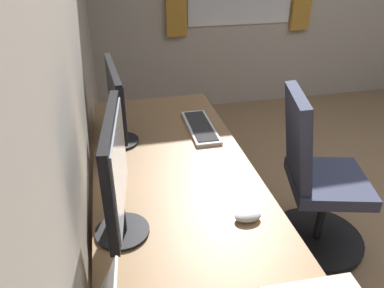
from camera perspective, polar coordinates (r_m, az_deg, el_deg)
The scene contains 8 objects.
wall_back at distance 1.51m, azimuth -20.23°, elevation 12.32°, with size 5.30×0.10×2.60m, color beige.
desk at distance 1.68m, azimuth -1.69°, elevation -8.63°, with size 2.12×0.74×0.73m.
drawer_pedestal at distance 1.77m, azimuth -1.27°, elevation -20.39°, with size 0.40×0.51×0.69m.
monitor_primary at distance 1.93m, azimuth -11.42°, elevation 6.42°, with size 0.51×0.20×0.41m.
monitor_secondary at distance 1.29m, azimuth -11.39°, elevation -4.22°, with size 0.47×0.20×0.47m.
keyboard_main at distance 2.13m, azimuth 1.30°, elevation 2.58°, with size 0.42×0.14×0.02m.
mouse_main at distance 1.49m, azimuth 8.46°, elevation -10.74°, with size 0.06×0.10×0.03m, color silver.
office_chair at distance 2.27m, azimuth 18.13°, elevation -5.55°, with size 0.56×0.60×0.97m.
Camera 1 is at (-1.45, 1.94, 1.70)m, focal length 35.23 mm.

